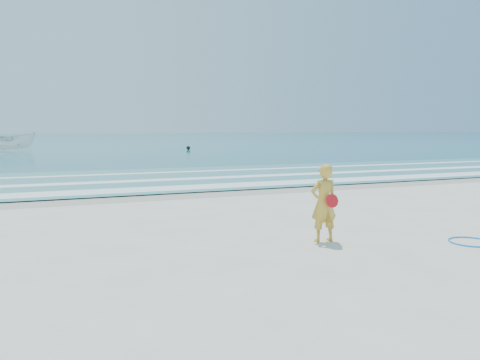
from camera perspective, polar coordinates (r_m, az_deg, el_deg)
name	(u,v)px	position (r m, az deg, el deg)	size (l,w,h in m)	color
ground	(305,264)	(8.06, 7.91, -10.16)	(400.00, 400.00, 0.00)	silver
wet_sand	(175,194)	(16.33, -7.89, -1.73)	(400.00, 2.40, 0.00)	#B2A893
ocean	(72,138)	(111.80, -19.83, 4.82)	(400.00, 190.00, 0.04)	#19727F
shallow	(148,179)	(21.18, -11.14, 0.17)	(400.00, 10.00, 0.01)	#59B7AD
foam_near	(167,188)	(17.58, -8.91, -1.01)	(400.00, 1.40, 0.01)	white
foam_mid	(152,180)	(20.40, -10.73, -0.03)	(400.00, 0.90, 0.01)	white
foam_far	(139,173)	(23.63, -12.26, 0.80)	(400.00, 0.60, 0.01)	white
hoop	(471,242)	(10.52, 26.30, -6.77)	(0.84, 0.84, 0.03)	#0C82E8
boat	(10,141)	(51.90, -26.24, 4.25)	(1.80, 4.78, 1.85)	white
buoy	(188,148)	(48.68, -6.32, 3.92)	(0.41, 0.41, 0.41)	black
woman	(324,203)	(9.53, 10.17, -2.79)	(0.58, 0.41, 1.57)	gold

